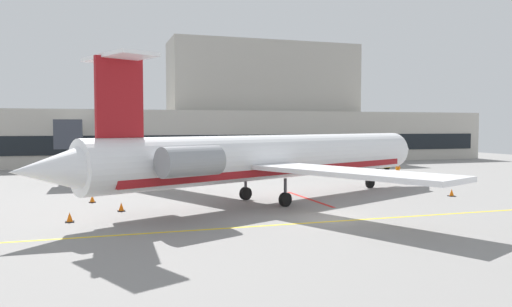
% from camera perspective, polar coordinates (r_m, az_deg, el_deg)
% --- Properties ---
extents(ground, '(120.00, 120.00, 0.11)m').
position_cam_1_polar(ground, '(28.95, 8.11, -7.39)').
color(ground, gray).
extents(terminal_building, '(79.44, 14.37, 18.13)m').
position_cam_1_polar(terminal_building, '(75.84, -1.94, 3.86)').
color(terminal_building, '#B7B2A8').
rests_on(terminal_building, ground).
extents(jet_bridge_west, '(2.40, 18.52, 5.82)m').
position_cam_1_polar(jet_bridge_west, '(55.65, -20.21, 2.15)').
color(jet_bridge_west, silver).
rests_on(jet_bridge_west, ground).
extents(regional_jet, '(32.63, 26.79, 8.94)m').
position_cam_1_polar(regional_jet, '(34.40, 1.97, -0.46)').
color(regional_jet, white).
rests_on(regional_jet, ground).
extents(baggage_tug, '(2.70, 4.32, 2.11)m').
position_cam_1_polar(baggage_tug, '(62.05, 12.89, -0.87)').
color(baggage_tug, '#E5B20C').
rests_on(baggage_tug, ground).
extents(pushback_tractor, '(2.78, 3.46, 1.92)m').
position_cam_1_polar(pushback_tractor, '(52.55, -14.61, -1.70)').
color(pushback_tractor, '#19389E').
rests_on(pushback_tractor, ground).
extents(fuel_tank, '(6.47, 2.63, 2.40)m').
position_cam_1_polar(fuel_tank, '(60.97, 3.57, -0.50)').
color(fuel_tank, white).
rests_on(fuel_tank, ground).
extents(marshaller, '(0.80, 0.40, 1.86)m').
position_cam_1_polar(marshaller, '(48.17, 15.84, -2.08)').
color(marshaller, '#191E33').
rests_on(marshaller, ground).
extents(safety_cone_alpha, '(0.47, 0.47, 0.55)m').
position_cam_1_polar(safety_cone_alpha, '(29.25, -20.45, -6.86)').
color(safety_cone_alpha, orange).
rests_on(safety_cone_alpha, ground).
extents(safety_cone_bravo, '(0.47, 0.47, 0.55)m').
position_cam_1_polar(safety_cone_bravo, '(40.10, 21.38, -4.21)').
color(safety_cone_bravo, orange).
rests_on(safety_cone_bravo, ground).
extents(safety_cone_charlie, '(0.47, 0.47, 0.55)m').
position_cam_1_polar(safety_cone_charlie, '(36.13, -18.15, -4.93)').
color(safety_cone_charlie, orange).
rests_on(safety_cone_charlie, ground).
extents(safety_cone_delta, '(0.47, 0.47, 0.55)m').
position_cam_1_polar(safety_cone_delta, '(31.96, -15.09, -5.93)').
color(safety_cone_delta, orange).
rests_on(safety_cone_delta, ground).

